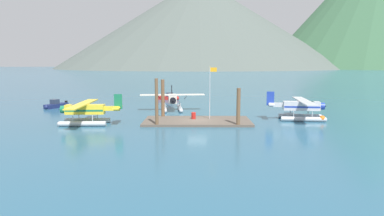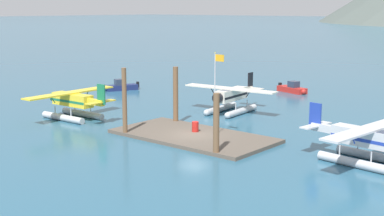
% 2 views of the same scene
% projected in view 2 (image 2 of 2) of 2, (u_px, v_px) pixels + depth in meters
% --- Properties ---
extents(ground_plane, '(1200.00, 1200.00, 0.00)m').
position_uv_depth(ground_plane, '(193.00, 138.00, 45.09)').
color(ground_plane, '#285670').
extents(dock_platform, '(13.88, 6.99, 0.30)m').
position_uv_depth(dock_platform, '(193.00, 136.00, 45.06)').
color(dock_platform, brown).
rests_on(dock_platform, ground).
extents(piling_near_left, '(0.40, 0.40, 5.89)m').
position_uv_depth(piling_near_left, '(125.00, 102.00, 45.23)').
color(piling_near_left, brown).
rests_on(piling_near_left, ground).
extents(piling_near_right, '(0.47, 0.47, 4.74)m').
position_uv_depth(piling_near_right, '(216.00, 125.00, 39.08)').
color(piling_near_right, brown).
rests_on(piling_near_right, ground).
extents(piling_far_left, '(0.48, 0.48, 5.45)m').
position_uv_depth(piling_far_left, '(176.00, 96.00, 49.96)').
color(piling_far_left, brown).
rests_on(piling_far_left, ground).
extents(flagpole, '(0.95, 0.10, 7.00)m').
position_uv_depth(flagpole, '(216.00, 85.00, 43.72)').
color(flagpole, silver).
rests_on(flagpole, dock_platform).
extents(fuel_drum, '(0.62, 0.62, 0.88)m').
position_uv_depth(fuel_drum, '(195.00, 127.00, 45.91)').
color(fuel_drum, '#AD1E19').
rests_on(fuel_drum, dock_platform).
extents(seaplane_silver_stbd_fwd, '(7.95, 10.49, 3.84)m').
position_uv_depth(seaplane_silver_stbd_fwd, '(365.00, 142.00, 37.23)').
color(seaplane_silver_stbd_fwd, '#B7BABF').
rests_on(seaplane_silver_stbd_fwd, ground).
extents(seaplane_yellow_port_aft, '(7.98, 10.45, 3.84)m').
position_uv_depth(seaplane_yellow_port_aft, '(72.00, 103.00, 52.46)').
color(seaplane_yellow_port_aft, '#B7BABF').
rests_on(seaplane_yellow_port_aft, ground).
extents(seaplane_cream_bow_left, '(10.49, 7.96, 3.84)m').
position_uv_depth(seaplane_cream_bow_left, '(231.00, 98.00, 55.49)').
color(seaplane_cream_bow_left, '#B7BABF').
rests_on(seaplane_cream_bow_left, ground).
extents(boat_red_open_north, '(4.75, 2.65, 1.50)m').
position_uv_depth(boat_red_open_north, '(293.00, 89.00, 69.08)').
color(boat_red_open_north, '#B2231E').
rests_on(boat_red_open_north, ground).
extents(boat_navy_open_west, '(3.11, 4.56, 1.50)m').
position_uv_depth(boat_navy_open_west, '(121.00, 87.00, 71.01)').
color(boat_navy_open_west, navy).
rests_on(boat_navy_open_west, ground).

